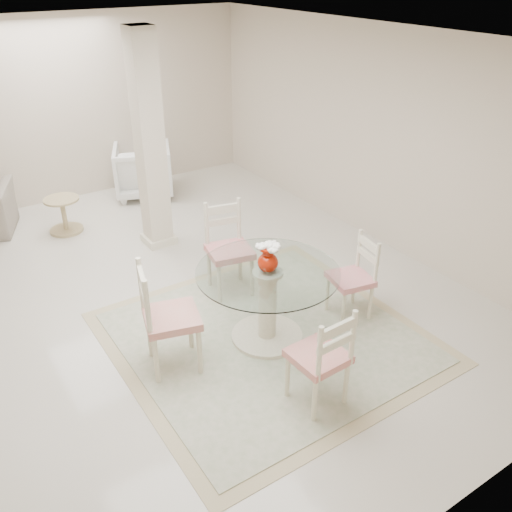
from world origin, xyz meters
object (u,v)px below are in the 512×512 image
red_vase (268,257)px  side_table (64,216)px  armchair_white (143,171)px  dining_chair_west (162,311)px  dining_chair_south (324,353)px  dining_chair_east (356,272)px  column (150,144)px  dining_chair_north (227,242)px  dining_table (267,305)px

red_vase → side_table: bearing=105.2°
armchair_white → dining_chair_west: bearing=92.5°
dining_chair_south → side_table: 4.63m
dining_chair_east → dining_chair_west: bearing=-88.4°
column → side_table: (-0.94, 1.01, -1.12)m
dining_chair_east → armchair_white: size_ratio=1.13×
column → dining_chair_south: size_ratio=2.53×
column → dining_chair_north: column is taller
dining_chair_north → armchair_white: bearing=95.9°
dining_chair_south → red_vase: bearing=-100.3°
dining_chair_south → armchair_white: bearing=-99.2°
column → dining_table: size_ratio=1.99×
dining_chair_north → side_table: dining_chair_north is taller
red_vase → dining_chair_south: size_ratio=0.28×
dining_chair_north → dining_chair_west: (-1.17, -0.85, 0.02)m
armchair_white → red_vase: bearing=106.4°
dining_chair_north → dining_chair_west: bearing=-131.9°
dining_chair_south → column: bearing=-94.1°
dining_chair_south → armchair_white: size_ratio=1.21×
dining_table → side_table: 3.67m
dining_chair_south → side_table: (-0.82, 4.54, -0.33)m
armchair_white → side_table: (-1.46, -0.64, -0.18)m
side_table → red_vase: bearing=-74.8°
dining_chair_west → dining_chair_south: 1.46m
dining_table → dining_chair_east: (1.00, -0.15, 0.13)m
red_vase → dining_chair_east: bearing=-8.5°
red_vase → dining_chair_east: 1.09m
dining_table → dining_chair_south: 1.03m
dining_chair_north → dining_chair_south: dining_chair_north is taller
dining_chair_north → side_table: 2.78m
red_vase → side_table: (-0.96, 3.54, -0.71)m
red_vase → dining_chair_east: (1.00, -0.15, -0.41)m
column → dining_chair_north: bearing=-83.2°
red_vase → dining_chair_west: dining_chair_west is taller
red_vase → dining_chair_south: bearing=-98.0°
red_vase → dining_chair_north: (0.15, 1.02, -0.33)m
dining_chair_north → dining_table: bearing=-86.7°
dining_chair_south → dining_chair_east: bearing=-145.4°
dining_chair_east → armchair_white: dining_chair_east is taller
column → dining_chair_north: (0.18, -1.51, -0.74)m
dining_table → dining_chair_north: bearing=81.2°
dining_chair_west → dining_chair_south: dining_chair_west is taller
dining_chair_east → armchair_white: bearing=-162.9°
dining_table → dining_chair_west: 1.05m
dining_chair_west → armchair_white: size_ratio=1.34×
red_vase → dining_chair_east: red_vase is taller
armchair_white → side_table: size_ratio=1.80×
dining_chair_east → dining_chair_west: size_ratio=0.84×
dining_chair_east → armchair_white: (-0.51, 4.32, -0.12)m
dining_chair_south → armchair_white: 5.22m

